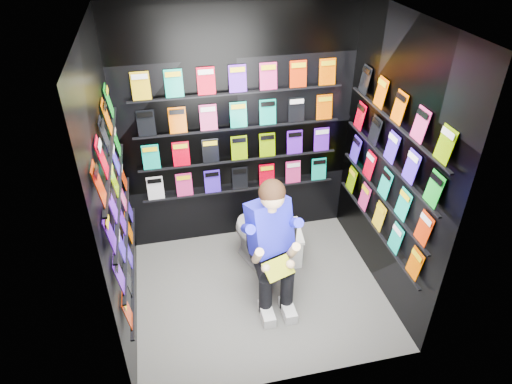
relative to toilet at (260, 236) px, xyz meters
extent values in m
plane|color=#61615F|center=(-0.09, -0.42, -0.37)|extent=(2.40, 2.40, 0.00)
plane|color=white|center=(-0.09, -0.42, 2.23)|extent=(2.40, 2.40, 0.00)
cube|color=black|center=(-0.09, 0.58, 0.93)|extent=(2.40, 0.04, 2.60)
cube|color=black|center=(-0.09, -1.42, 0.93)|extent=(2.40, 0.04, 2.60)
cube|color=black|center=(-1.29, -0.42, 0.93)|extent=(0.04, 2.00, 2.60)
cube|color=black|center=(1.11, -0.42, 0.93)|extent=(0.04, 2.00, 2.60)
imported|color=silver|center=(0.00, 0.00, 0.00)|extent=(0.64, 0.85, 0.73)
cube|color=white|center=(0.33, 0.05, -0.21)|extent=(0.29, 0.46, 0.32)
cube|color=white|center=(0.33, 0.05, -0.03)|extent=(0.32, 0.48, 0.03)
cube|color=green|center=(0.00, -0.73, 0.21)|extent=(0.30, 0.23, 0.11)
camera|label=1|loc=(-0.84, -3.58, 2.97)|focal=32.00mm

